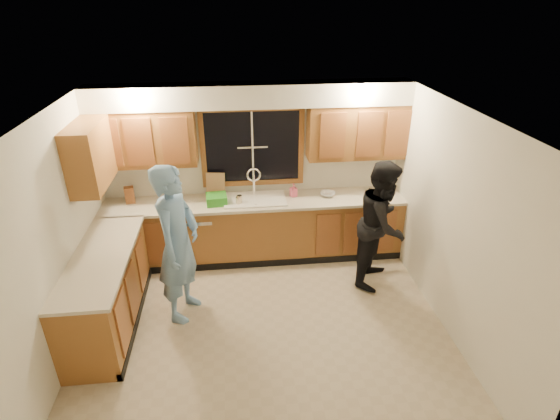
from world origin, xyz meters
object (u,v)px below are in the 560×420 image
at_px(stove, 93,324).
at_px(woman, 382,224).
at_px(sink, 255,203).
at_px(man, 178,244).
at_px(dishwasher, 197,235).
at_px(soap_bottle, 293,190).
at_px(knife_block, 130,195).
at_px(bowl, 328,194).
at_px(dish_crate, 216,199).

relative_size(stove, woman, 0.53).
xyz_separation_m(sink, man, (-0.95, -1.17, 0.10)).
bearing_deg(dishwasher, stove, -117.69).
bearing_deg(soap_bottle, knife_block, 178.88).
relative_size(sink, dishwasher, 1.05).
relative_size(man, knife_block, 8.41).
relative_size(man, soap_bottle, 10.18).
bearing_deg(bowl, soap_bottle, 175.41).
distance_m(dishwasher, soap_bottle, 1.53).
bearing_deg(dishwasher, man, -94.75).
bearing_deg(dish_crate, woman, -18.18).
distance_m(dish_crate, soap_bottle, 1.09).
bearing_deg(soap_bottle, man, -140.59).
xyz_separation_m(dishwasher, stove, (-0.95, -1.81, 0.04)).
height_order(stove, man, man).
relative_size(sink, knife_block, 3.76).
bearing_deg(sink, woman, -25.23).
relative_size(dishwasher, dish_crate, 2.97).
xyz_separation_m(stove, dish_crate, (1.27, 1.77, 0.53)).
bearing_deg(sink, knife_block, 176.32).
height_order(dish_crate, soap_bottle, soap_bottle).
height_order(knife_block, bowl, knife_block).
height_order(dishwasher, knife_block, knife_block).
relative_size(dish_crate, soap_bottle, 1.46).
height_order(man, knife_block, man).
xyz_separation_m(knife_block, dish_crate, (1.19, -0.16, -0.05)).
height_order(sink, stove, sink).
height_order(woman, bowl, woman).
bearing_deg(soap_bottle, woman, -38.08).
distance_m(sink, man, 1.50).
relative_size(dishwasher, man, 0.43).
height_order(sink, knife_block, sink).
bearing_deg(woman, stove, 139.44).
xyz_separation_m(sink, woman, (1.60, -0.75, -0.01)).
bearing_deg(bowl, sink, -178.53).
bearing_deg(man, soap_bottle, -31.92).
distance_m(woman, bowl, 0.96).
distance_m(man, soap_bottle, 1.94).
relative_size(dishwasher, bowl, 3.89).
height_order(man, woman, man).
bearing_deg(knife_block, dishwasher, -20.05).
bearing_deg(dishwasher, dish_crate, -7.02).
bearing_deg(sink, soap_bottle, 6.83).
distance_m(man, dish_crate, 1.19).
xyz_separation_m(knife_block, bowl, (2.76, -0.08, -0.09)).
bearing_deg(stove, woman, 17.49).
height_order(dishwasher, woman, woman).
bearing_deg(stove, soap_bottle, 38.78).
bearing_deg(bowl, dish_crate, -177.06).
distance_m(woman, dish_crate, 2.25).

